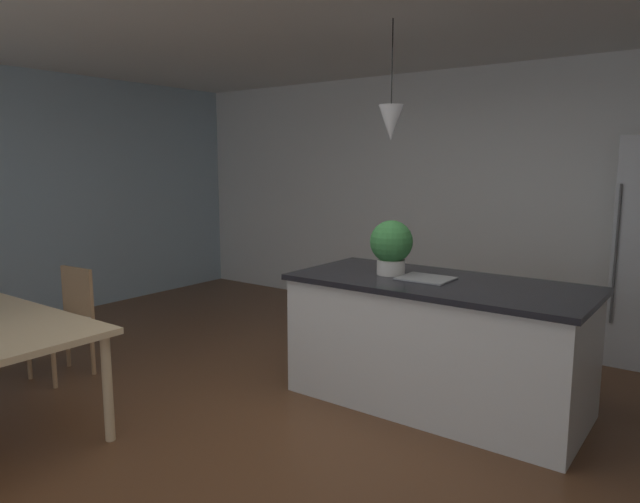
{
  "coord_description": "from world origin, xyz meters",
  "views": [
    {
      "loc": [
        2.13,
        -2.65,
        1.71
      ],
      "look_at": [
        -0.24,
        0.57,
        1.09
      ],
      "focal_mm": 31.97,
      "sensor_mm": 36.0,
      "label": 1
    }
  ],
  "objects": [
    {
      "name": "ground_plane",
      "position": [
        0.0,
        0.0,
        -0.02
      ],
      "size": [
        10.0,
        8.4,
        0.04
      ],
      "primitive_type": "cube",
      "color": "brown"
    },
    {
      "name": "pendant_over_island_main",
      "position": [
        0.09,
        0.97,
        1.99
      ],
      "size": [
        0.18,
        0.18,
        0.83
      ],
      "color": "black"
    },
    {
      "name": "wall_back_kitchen",
      "position": [
        0.0,
        3.26,
        1.35
      ],
      "size": [
        10.0,
        0.12,
        2.7
      ],
      "primitive_type": "cube",
      "color": "silver",
      "rests_on": "ground_plane"
    },
    {
      "name": "kitchen_island",
      "position": [
        0.49,
        0.97,
        0.46
      ],
      "size": [
        2.06,
        0.95,
        0.91
      ],
      "color": "silver",
      "rests_on": "ground_plane"
    },
    {
      "name": "chair_far_left",
      "position": [
        -2.16,
        -0.29,
        0.47
      ],
      "size": [
        0.42,
        0.42,
        0.87
      ],
      "color": "#A87F56",
      "rests_on": "ground_plane"
    },
    {
      "name": "potted_plant_on_island",
      "position": [
        0.11,
        0.97,
        1.12
      ],
      "size": [
        0.31,
        0.31,
        0.4
      ],
      "color": "beige",
      "rests_on": "kitchen_island"
    }
  ]
}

